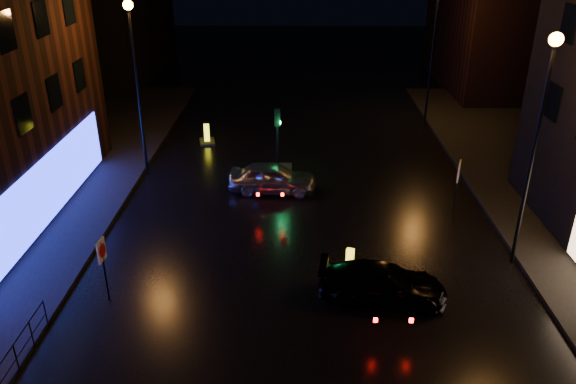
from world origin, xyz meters
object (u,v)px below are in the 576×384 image
dark_sedan (382,283)px  bollard_near (349,268)px  bollard_far (207,139)px  silver_hatchback (273,178)px  road_sign_right (458,176)px  road_sign_left (102,256)px  traffic_signal (278,165)px

dark_sedan → bollard_near: 1.85m
bollard_far → silver_hatchback: bearing=-70.1°
bollard_near → bollard_far: bearing=140.1°
bollard_near → bollard_far: size_ratio=0.95×
bollard_near → road_sign_right: road_sign_right is taller
silver_hatchback → road_sign_left: size_ratio=1.75×
road_sign_right → dark_sedan: bearing=77.3°
road_sign_left → road_sign_right: 14.40m
dark_sedan → silver_hatchback: bearing=32.3°
traffic_signal → dark_sedan: 11.06m
silver_hatchback → bollard_far: (-4.05, 6.46, -0.45)m
road_sign_left → bollard_far: bearing=90.8°
traffic_signal → bollard_far: bearing=133.4°
dark_sedan → bollard_far: 16.89m
silver_hatchback → bollard_near: size_ratio=3.03×
silver_hatchback → bollard_far: bearing=36.0°
dark_sedan → road_sign_right: bearing=-26.2°
road_sign_left → traffic_signal: bearing=68.4°
silver_hatchback → dark_sedan: bearing=-150.6°
silver_hatchback → road_sign_left: 10.08m
traffic_signal → silver_hatchback: (-0.17, -1.99, 0.19)m
silver_hatchback → bollard_near: bearing=-152.1°
bollard_near → road_sign_right: (4.82, 4.43, 1.68)m
silver_hatchback → bollard_near: 7.51m
traffic_signal → bollard_far: (-4.22, 4.47, -0.26)m
dark_sedan → road_sign_right: size_ratio=1.68×
traffic_signal → road_sign_right: (7.70, -4.41, 1.39)m
traffic_signal → dark_sedan: bearing=-69.8°
dark_sedan → road_sign_right: (3.87, 5.97, 1.28)m
silver_hatchback → road_sign_left: bearing=153.1°
traffic_signal → bollard_near: (2.88, -8.84, -0.28)m
bollard_near → road_sign_left: (-8.17, -1.77, 1.52)m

